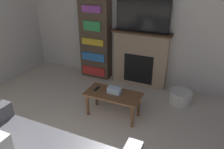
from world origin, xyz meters
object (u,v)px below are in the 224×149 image
(fireplace, at_px, (140,59))
(tv, at_px, (143,15))
(coffee_table, at_px, (113,97))
(bookshelf, at_px, (95,40))
(storage_basket, at_px, (180,97))

(fireplace, bearing_deg, tv, -90.00)
(fireplace, distance_m, coffee_table, 1.31)
(bookshelf, relative_size, storage_basket, 4.25)
(fireplace, relative_size, bookshelf, 0.71)
(fireplace, xyz_separation_m, storage_basket, (0.94, -0.42, -0.46))
(storage_basket, bearing_deg, bookshelf, 168.68)
(bookshelf, bearing_deg, coffee_table, -52.05)
(fireplace, height_order, storage_basket, fireplace)
(tv, height_order, bookshelf, tv)
(bookshelf, distance_m, storage_basket, 2.15)
(tv, bearing_deg, coffee_table, -92.15)
(coffee_table, distance_m, bookshelf, 1.68)
(coffee_table, xyz_separation_m, bookshelf, (-0.99, 1.27, 0.50))
(coffee_table, height_order, storage_basket, coffee_table)
(tv, height_order, coffee_table, tv)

